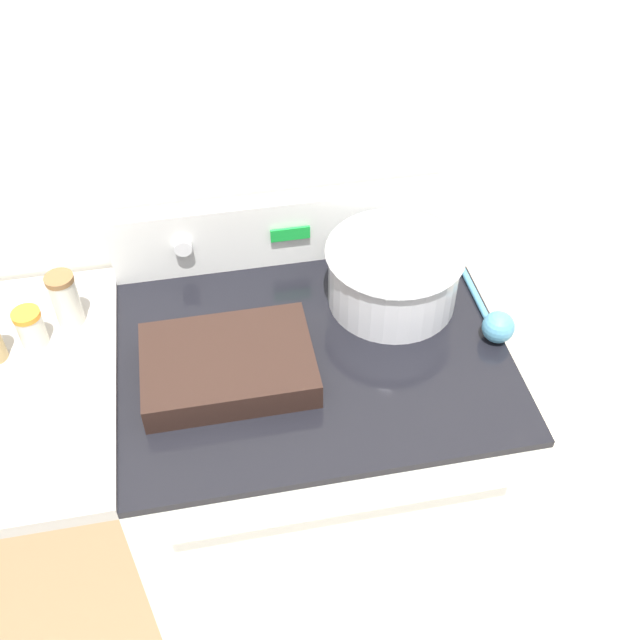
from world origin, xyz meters
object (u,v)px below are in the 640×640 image
(casserole_dish, at_px, (228,363))
(spice_jar_orange_cap, at_px, (31,327))
(ladle, at_px, (496,324))
(mixing_bowl, at_px, (394,272))
(spice_jar_brown_cap, at_px, (65,299))

(casserole_dish, height_order, spice_jar_orange_cap, spice_jar_orange_cap)
(casserole_dish, xyz_separation_m, spice_jar_orange_cap, (-0.39, 0.16, 0.02))
(casserole_dish, relative_size, ladle, 1.33)
(mixing_bowl, relative_size, spice_jar_brown_cap, 2.38)
(ladle, distance_m, spice_jar_brown_cap, 0.90)
(casserole_dish, height_order, spice_jar_brown_cap, spice_jar_brown_cap)
(mixing_bowl, height_order, spice_jar_brown_cap, mixing_bowl)
(ladle, bearing_deg, spice_jar_brown_cap, 167.30)
(mixing_bowl, xyz_separation_m, spice_jar_orange_cap, (-0.76, 0.00, -0.02))
(ladle, bearing_deg, casserole_dish, -179.13)
(spice_jar_orange_cap, bearing_deg, mixing_bowl, -0.08)
(mixing_bowl, height_order, ladle, mixing_bowl)
(spice_jar_brown_cap, bearing_deg, ladle, -12.70)
(mixing_bowl, bearing_deg, spice_jar_orange_cap, 179.92)
(spice_jar_brown_cap, bearing_deg, casserole_dish, -33.28)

